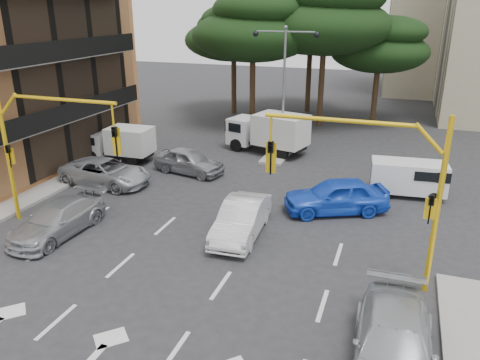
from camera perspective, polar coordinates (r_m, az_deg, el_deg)
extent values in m
plane|color=#28282B|center=(17.21, -8.66, -11.36)|extent=(120.00, 120.00, 0.00)
cube|color=gray|center=(30.99, 5.11, 3.62)|extent=(1.40, 6.00, 0.15)
cube|color=black|center=(27.42, -21.37, 12.81)|extent=(0.12, 14.72, 11.20)
cube|color=black|center=(44.88, 24.13, 18.15)|extent=(0.12, 11.04, 16.20)
cube|color=tan|center=(57.09, 26.49, 17.45)|extent=(16.00, 12.00, 16.00)
cube|color=black|center=(56.85, 17.98, 18.02)|extent=(0.12, 11.04, 14.20)
cylinder|color=#382616|center=(37.12, 1.52, 10.32)|extent=(0.44, 0.44, 4.95)
ellipsoid|color=black|center=(36.60, 1.59, 17.20)|extent=(9.15, 9.15, 3.87)
ellipsoid|color=black|center=(35.98, 2.38, 20.12)|extent=(6.86, 6.86, 2.86)
ellipsoid|color=black|center=(36.99, 0.98, 19.29)|extent=(6.07, 6.07, 2.64)
cylinder|color=#382616|center=(37.83, 9.83, 10.57)|extent=(0.44, 0.44, 5.40)
ellipsoid|color=black|center=(37.33, 10.30, 17.93)|extent=(9.98, 9.98, 4.22)
ellipsoid|color=black|center=(37.68, 9.73, 20.18)|extent=(6.62, 6.62, 2.88)
cylinder|color=#382616|center=(41.85, -0.75, 11.17)|extent=(0.44, 0.44, 4.50)
ellipsoid|color=black|center=(41.39, -0.78, 16.71)|extent=(8.32, 8.32, 3.52)
ellipsoid|color=black|center=(40.73, -0.15, 19.05)|extent=(6.24, 6.24, 2.60)
ellipsoid|color=black|center=(41.78, -1.31, 18.39)|extent=(5.52, 5.52, 2.40)
cylinder|color=#382616|center=(39.47, 16.08, 9.49)|extent=(0.44, 0.44, 4.05)
ellipsoid|color=black|center=(38.99, 16.62, 14.74)|extent=(7.49, 7.49, 3.17)
ellipsoid|color=black|center=(38.46, 17.75, 16.86)|extent=(5.62, 5.62, 2.34)
ellipsoid|color=black|center=(39.24, 16.06, 16.42)|extent=(4.97, 4.97, 2.16)
cylinder|color=#382616|center=(43.08, 8.33, 11.53)|extent=(0.44, 0.44, 4.95)
ellipsoid|color=black|center=(42.63, 8.65, 17.45)|extent=(9.15, 9.15, 3.87)
ellipsoid|color=black|center=(42.08, 9.53, 19.92)|extent=(6.86, 6.86, 2.86)
ellipsoid|color=black|center=(42.98, 8.14, 19.26)|extent=(6.07, 6.07, 2.64)
cylinder|color=yellow|center=(16.03, 22.94, -3.28)|extent=(0.18, 0.18, 6.00)
cylinder|color=yellow|center=(15.28, 22.04, 4.71)|extent=(0.95, 0.14, 0.95)
cylinder|color=yellow|center=(15.29, 11.87, 7.14)|extent=(4.80, 0.14, 0.14)
cylinder|color=yellow|center=(15.82, 3.81, 6.30)|extent=(0.08, 0.08, 0.90)
imported|color=black|center=(16.11, 3.73, 2.67)|extent=(0.20, 0.24, 1.20)
cube|color=yellow|center=(16.18, 3.80, 2.75)|extent=(0.36, 0.06, 1.10)
imported|color=black|center=(15.87, 22.17, -3.40)|extent=(0.16, 0.20, 1.00)
cube|color=yellow|center=(15.96, 22.16, -3.26)|extent=(0.35, 0.08, 0.70)
cylinder|color=yellow|center=(22.45, -26.47, 2.75)|extent=(0.18, 0.18, 6.00)
cylinder|color=yellow|center=(21.56, -26.37, 8.32)|extent=(0.95, 0.14, 0.95)
cylinder|color=yellow|center=(19.65, -20.77, 9.16)|extent=(4.80, 0.14, 0.14)
cylinder|color=yellow|center=(18.42, -15.26, 7.65)|extent=(0.08, 0.08, 0.90)
imported|color=black|center=(18.67, -14.96, 4.51)|extent=(0.20, 0.24, 1.20)
cube|color=yellow|center=(18.73, -14.83, 4.58)|extent=(0.36, 0.06, 1.10)
imported|color=black|center=(22.19, -26.34, 2.58)|extent=(0.16, 0.20, 1.00)
cube|color=yellow|center=(22.26, -26.16, 2.66)|extent=(0.35, 0.08, 0.70)
cylinder|color=slate|center=(30.11, 5.34, 10.61)|extent=(0.16, 0.16, 7.50)
cylinder|color=slate|center=(29.94, 3.83, 17.63)|extent=(1.80, 0.10, 0.10)
sphere|color=black|center=(30.23, 1.91, 17.40)|extent=(0.36, 0.36, 0.36)
cylinder|color=slate|center=(29.50, 7.36, 17.47)|extent=(1.80, 0.10, 0.10)
sphere|color=black|center=(29.31, 9.34, 17.06)|extent=(0.36, 0.36, 0.36)
sphere|color=slate|center=(29.69, 5.60, 18.04)|extent=(0.24, 0.24, 0.24)
imported|color=silver|center=(19.40, 0.18, -4.76)|extent=(1.82, 4.59, 1.49)
imported|color=blue|center=(21.96, 11.62, -1.90)|extent=(5.11, 3.77, 1.62)
imported|color=#9DA0A5|center=(20.94, -21.36, -4.48)|extent=(2.14, 4.77, 1.36)
imported|color=#A8ABB0|center=(25.94, -16.10, 0.93)|extent=(5.10, 2.58, 1.38)
imported|color=#929399|center=(26.81, -6.24, 2.31)|extent=(4.43, 2.46, 1.43)
imported|color=#A7AAAF|center=(13.50, 18.20, -18.54)|extent=(2.22, 5.15, 1.48)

